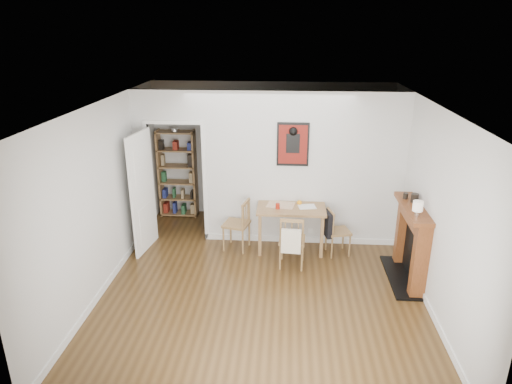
# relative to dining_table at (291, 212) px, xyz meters

# --- Properties ---
(ground) EXTENTS (5.20, 5.20, 0.00)m
(ground) POSITION_rel_dining_table_xyz_m (-0.40, -1.10, -0.67)
(ground) COLOR #4E3519
(ground) RESTS_ON ground
(room_shell) EXTENTS (5.20, 5.20, 5.20)m
(room_shell) POSITION_rel_dining_table_xyz_m (-0.30, 0.24, 0.63)
(room_shell) COLOR silver
(room_shell) RESTS_ON ground
(dining_table) EXTENTS (1.12, 0.71, 0.76)m
(dining_table) POSITION_rel_dining_table_xyz_m (0.00, 0.00, 0.00)
(dining_table) COLOR #936744
(dining_table) RESTS_ON ground
(chair_left) EXTENTS (0.53, 0.53, 0.88)m
(chair_left) POSITION_rel_dining_table_xyz_m (-0.91, -0.07, -0.23)
(chair_left) COLOR #997C47
(chair_left) RESTS_ON ground
(chair_right) EXTENTS (0.52, 0.47, 0.78)m
(chair_right) POSITION_rel_dining_table_xyz_m (0.76, -0.13, -0.27)
(chair_right) COLOR #997C47
(chair_right) RESTS_ON ground
(chair_front) EXTENTS (0.46, 0.52, 0.86)m
(chair_front) POSITION_rel_dining_table_xyz_m (0.02, -0.59, -0.23)
(chair_front) COLOR #997C47
(chair_front) RESTS_ON ground
(bookshelf) EXTENTS (0.72, 0.29, 1.71)m
(bookshelf) POSITION_rel_dining_table_xyz_m (-2.20, 1.30, 0.18)
(bookshelf) COLOR #936744
(bookshelf) RESTS_ON ground
(fireplace) EXTENTS (0.45, 1.25, 1.16)m
(fireplace) POSITION_rel_dining_table_xyz_m (1.76, -0.85, -0.06)
(fireplace) COLOR brown
(fireplace) RESTS_ON ground
(red_glass) EXTENTS (0.07, 0.07, 0.09)m
(red_glass) POSITION_rel_dining_table_xyz_m (-0.22, -0.11, 0.14)
(red_glass) COLOR #9C1D0E
(red_glass) RESTS_ON dining_table
(orange_fruit) EXTENTS (0.08, 0.08, 0.08)m
(orange_fruit) POSITION_rel_dining_table_xyz_m (0.13, 0.08, 0.13)
(orange_fruit) COLOR orange
(orange_fruit) RESTS_ON dining_table
(placemat) EXTENTS (0.49, 0.40, 0.00)m
(placemat) POSITION_rel_dining_table_xyz_m (-0.17, 0.06, 0.09)
(placemat) COLOR #C0B69E
(placemat) RESTS_ON dining_table
(notebook) EXTENTS (0.31, 0.25, 0.01)m
(notebook) POSITION_rel_dining_table_xyz_m (0.26, -0.01, 0.10)
(notebook) COLOR white
(notebook) RESTS_ON dining_table
(mantel_lamp) EXTENTS (0.14, 0.14, 0.21)m
(mantel_lamp) POSITION_rel_dining_table_xyz_m (1.66, -1.21, 0.62)
(mantel_lamp) COLOR silver
(mantel_lamp) RESTS_ON fireplace
(ceramic_jar_a) EXTENTS (0.11, 0.11, 0.13)m
(ceramic_jar_a) POSITION_rel_dining_table_xyz_m (1.76, -0.69, 0.55)
(ceramic_jar_a) COLOR black
(ceramic_jar_a) RESTS_ON fireplace
(ceramic_jar_b) EXTENTS (0.07, 0.07, 0.09)m
(ceramic_jar_b) POSITION_rel_dining_table_xyz_m (1.67, -0.56, 0.53)
(ceramic_jar_b) COLOR black
(ceramic_jar_b) RESTS_ON fireplace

